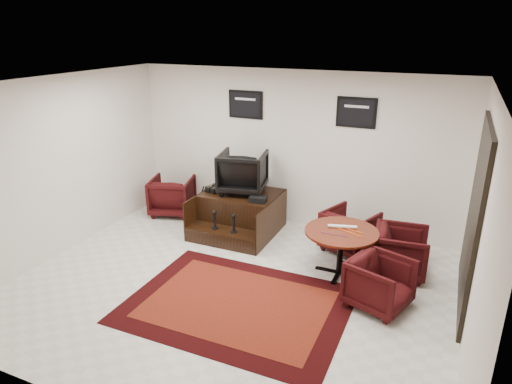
# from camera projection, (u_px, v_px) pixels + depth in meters

# --- Properties ---
(ground) EXTENTS (6.00, 6.00, 0.00)m
(ground) POSITION_uv_depth(u_px,v_px,m) (231.00, 286.00, 6.48)
(ground) COLOR silver
(ground) RESTS_ON ground
(room_shell) EXTENTS (6.02, 5.02, 2.81)m
(room_shell) POSITION_uv_depth(u_px,v_px,m) (261.00, 167.00, 5.82)
(room_shell) COLOR silver
(room_shell) RESTS_ON ground
(area_rug) EXTENTS (2.86, 2.14, 0.01)m
(area_rug) POSITION_uv_depth(u_px,v_px,m) (237.00, 304.00, 6.05)
(area_rug) COLOR black
(area_rug) RESTS_ON ground
(shine_podium) EXTENTS (1.35, 1.39, 0.70)m
(shine_podium) POSITION_uv_depth(u_px,v_px,m) (240.00, 214.00, 8.16)
(shine_podium) COLOR black
(shine_podium) RESTS_ON ground
(shine_chair) EXTENTS (0.92, 0.88, 0.81)m
(shine_chair) POSITION_uv_depth(u_px,v_px,m) (243.00, 170.00, 8.01)
(shine_chair) COLOR black
(shine_chair) RESTS_ON shine_podium
(shoes_pair) EXTENTS (0.27, 0.30, 0.10)m
(shoes_pair) POSITION_uv_depth(u_px,v_px,m) (214.00, 189.00, 8.15)
(shoes_pair) COLOR black
(shoes_pair) RESTS_ON shine_podium
(polish_kit) EXTENTS (0.29, 0.21, 0.09)m
(polish_kit) POSITION_uv_depth(u_px,v_px,m) (258.00, 199.00, 7.65)
(polish_kit) COLOR black
(polish_kit) RESTS_ON shine_podium
(umbrella_black) EXTENTS (0.30, 0.11, 0.81)m
(umbrella_black) POSITION_uv_depth(u_px,v_px,m) (199.00, 204.00, 8.35)
(umbrella_black) COLOR black
(umbrella_black) RESTS_ON ground
(umbrella_hooked) EXTENTS (0.30, 0.11, 0.80)m
(umbrella_hooked) POSITION_uv_depth(u_px,v_px,m) (201.00, 204.00, 8.38)
(umbrella_hooked) COLOR black
(umbrella_hooked) RESTS_ON ground
(armchair_side) EXTENTS (0.96, 0.93, 0.80)m
(armchair_side) POSITION_uv_depth(u_px,v_px,m) (172.00, 194.00, 8.88)
(armchair_side) COLOR black
(armchair_side) RESTS_ON ground
(meeting_table) EXTENTS (1.07, 1.07, 0.70)m
(meeting_table) POSITION_uv_depth(u_px,v_px,m) (341.00, 236.00, 6.61)
(meeting_table) COLOR #49160A
(meeting_table) RESTS_ON ground
(table_chair_back) EXTENTS (0.95, 0.92, 0.77)m
(table_chair_back) POSITION_uv_depth(u_px,v_px,m) (350.00, 229.00, 7.40)
(table_chair_back) COLOR black
(table_chair_back) RESTS_ON ground
(table_chair_window) EXTENTS (0.77, 0.81, 0.78)m
(table_chair_window) POSITION_uv_depth(u_px,v_px,m) (401.00, 249.00, 6.71)
(table_chair_window) COLOR black
(table_chair_window) RESTS_ON ground
(table_chair_corner) EXTENTS (0.87, 0.90, 0.74)m
(table_chair_corner) POSITION_uv_depth(u_px,v_px,m) (380.00, 281.00, 5.90)
(table_chair_corner) COLOR black
(table_chair_corner) RESTS_ON ground
(paper_roll) EXTENTS (0.42, 0.16, 0.05)m
(paper_roll) POSITION_uv_depth(u_px,v_px,m) (342.00, 226.00, 6.66)
(paper_roll) COLOR white
(paper_roll) RESTS_ON meeting_table
(table_clutter) EXTENTS (0.57, 0.35, 0.01)m
(table_clutter) POSITION_uv_depth(u_px,v_px,m) (346.00, 231.00, 6.55)
(table_clutter) COLOR #F45D0D
(table_clutter) RESTS_ON meeting_table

